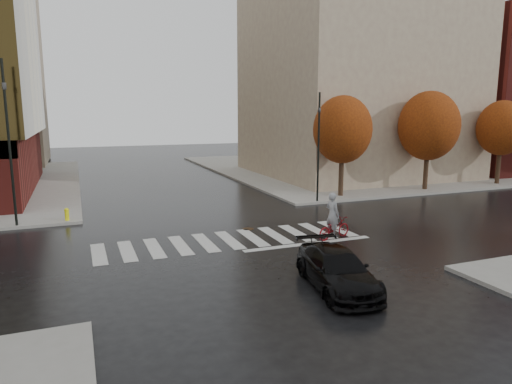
% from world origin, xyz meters
% --- Properties ---
extents(ground, '(120.00, 120.00, 0.00)m').
position_xyz_m(ground, '(0.00, 0.00, 0.00)').
color(ground, black).
rests_on(ground, ground).
extents(sidewalk_ne, '(30.00, 30.00, 0.15)m').
position_xyz_m(sidewalk_ne, '(21.00, 21.00, 0.07)').
color(sidewalk_ne, gray).
rests_on(sidewalk_ne, ground).
extents(crosswalk, '(12.00, 3.00, 0.01)m').
position_xyz_m(crosswalk, '(0.00, 0.50, 0.01)').
color(crosswalk, silver).
rests_on(crosswalk, ground).
extents(building_ne_tan, '(16.00, 16.00, 18.00)m').
position_xyz_m(building_ne_tan, '(17.00, 17.00, 9.15)').
color(building_ne_tan, gray).
rests_on(building_ne_tan, sidewalk_ne).
extents(building_ne_brick, '(14.00, 14.00, 14.00)m').
position_xyz_m(building_ne_brick, '(33.00, 16.00, 7.15)').
color(building_ne_brick, maroon).
rests_on(building_ne_brick, sidewalk_ne).
extents(tree_ne_a, '(3.80, 3.80, 6.50)m').
position_xyz_m(tree_ne_a, '(10.00, 7.40, 4.46)').
color(tree_ne_a, black).
rests_on(tree_ne_a, sidewalk_ne).
extents(tree_ne_b, '(4.20, 4.20, 6.89)m').
position_xyz_m(tree_ne_b, '(17.00, 7.40, 4.62)').
color(tree_ne_b, black).
rests_on(tree_ne_b, sidewalk_ne).
extents(tree_ne_c, '(3.60, 3.60, 6.31)m').
position_xyz_m(tree_ne_c, '(24.00, 7.40, 4.37)').
color(tree_ne_c, black).
rests_on(tree_ne_c, sidewalk_ne).
extents(sedan, '(2.44, 4.55, 1.25)m').
position_xyz_m(sedan, '(1.46, -6.07, 0.63)').
color(sedan, black).
rests_on(sedan, ground).
extents(cyclist, '(1.96, 1.13, 2.11)m').
position_xyz_m(cyclist, '(4.39, -1.00, 0.72)').
color(cyclist, maroon).
rests_on(cyclist, ground).
extents(traffic_light_nw, '(0.21, 0.18, 7.88)m').
position_xyz_m(traffic_light_nw, '(-9.00, 6.30, 4.71)').
color(traffic_light_nw, black).
rests_on(traffic_light_nw, sidewalk_nw).
extents(traffic_light_ne, '(0.15, 0.17, 6.60)m').
position_xyz_m(traffic_light_ne, '(7.64, 6.30, 3.84)').
color(traffic_light_ne, black).
rests_on(traffic_light_ne, sidewalk_ne).
extents(fire_hydrant, '(0.23, 0.23, 0.64)m').
position_xyz_m(fire_hydrant, '(-6.72, 6.50, 0.50)').
color(fire_hydrant, '#F7F30E').
rests_on(fire_hydrant, sidewalk_nw).
extents(manhole, '(0.67, 0.67, 0.01)m').
position_xyz_m(manhole, '(1.44, 2.00, 0.01)').
color(manhole, '#3C2815').
rests_on(manhole, ground).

